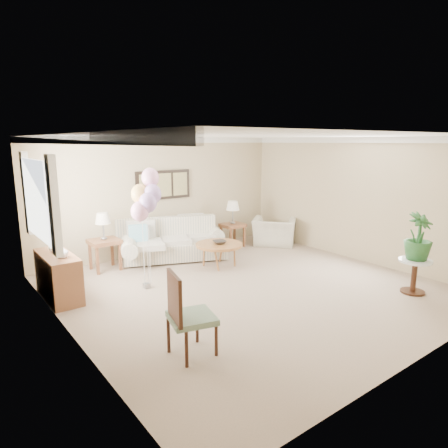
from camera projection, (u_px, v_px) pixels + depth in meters
name	position (u px, v px, depth m)	size (l,w,h in m)	color
ground_plane	(248.00, 288.00, 6.98)	(6.00, 6.00, 0.00)	tan
room_shell	(241.00, 195.00, 6.66)	(6.04, 6.04, 2.60)	#BFAD89
wall_art_triptych	(164.00, 185.00, 8.98)	(1.35, 0.06, 0.65)	black
sofa	(173.00, 243.00, 8.66)	(2.70, 1.64, 0.89)	beige
end_table_left	(104.00, 245.00, 7.85)	(0.57, 0.52, 0.62)	#935D40
end_table_right	(233.00, 227.00, 9.62)	(0.52, 0.47, 0.57)	#935D40
lamp_left	(103.00, 219.00, 7.75)	(0.30, 0.30, 0.53)	gray
lamp_right	(233.00, 206.00, 9.52)	(0.32, 0.32, 0.56)	gray
coffee_table	(219.00, 245.00, 8.09)	(0.95, 0.95, 0.48)	#A68042
decor_bowl	(220.00, 242.00, 8.06)	(0.27, 0.27, 0.07)	#2E2925
armchair	(274.00, 232.00, 9.84)	(1.01, 0.88, 0.66)	beige
side_table	(415.00, 268.00, 6.67)	(0.53, 0.53, 0.58)	silver
potted_plant	(419.00, 237.00, 6.57)	(0.44, 0.44, 0.79)	#255023
accent_chair	(186.00, 313.00, 4.65)	(0.63, 0.63, 1.06)	gray
credenza	(58.00, 276.00, 6.45)	(0.46, 1.20, 0.74)	#935D40
vase_white	(62.00, 252.00, 6.17)	(0.19, 0.19, 0.20)	silver
vase_sage	(54.00, 246.00, 6.51)	(0.19, 0.19, 0.19)	beige
balloon_cluster	(146.00, 197.00, 6.66)	(0.59, 0.52, 2.08)	gray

